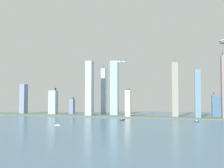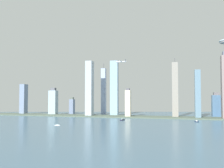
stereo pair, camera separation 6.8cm
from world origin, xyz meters
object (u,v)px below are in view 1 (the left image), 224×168
(skyscraper_9, at_px, (91,105))
(skyscraper_7, at_px, (114,88))
(skyscraper_3, at_px, (175,90))
(skyscraper_5, at_px, (198,94))
(skyscraper_4, at_px, (24,99))
(skyscraper_1, at_px, (72,106))
(skyscraper_0, at_px, (128,103))
(skyscraper_12, at_px, (198,102))
(skyscraper_6, at_px, (104,91))
(airplane, at_px, (121,62))
(boat_0, at_px, (197,121))
(boat_3, at_px, (57,125))
(skyscraper_8, at_px, (217,105))
(boat_2, at_px, (122,120))
(skyscraper_10, at_px, (53,102))
(skyscraper_13, at_px, (90,89))

(skyscraper_9, bearing_deg, skyscraper_7, -20.24)
(skyscraper_3, bearing_deg, skyscraper_5, -9.24)
(skyscraper_4, bearing_deg, skyscraper_1, 14.42)
(skyscraper_0, height_order, skyscraper_7, skyscraper_7)
(skyscraper_9, bearing_deg, skyscraper_12, -4.04)
(skyscraper_0, height_order, skyscraper_12, skyscraper_12)
(skyscraper_3, distance_m, skyscraper_6, 255.13)
(skyscraper_9, height_order, airplane, airplane)
(skyscraper_12, distance_m, boat_0, 153.88)
(skyscraper_9, bearing_deg, skyscraper_6, 27.11)
(skyscraper_1, relative_size, boat_3, 5.19)
(skyscraper_8, distance_m, boat_0, 196.30)
(skyscraper_1, relative_size, boat_2, 3.25)
(skyscraper_0, xyz_separation_m, skyscraper_9, (-143.61, 76.98, -10.42))
(skyscraper_12, xyz_separation_m, boat_0, (-15.31, -146.54, -44.39))
(boat_2, xyz_separation_m, airplane, (-18.20, 70.08, 163.90))
(boat_3, height_order, airplane, airplane)
(skyscraper_4, xyz_separation_m, skyscraper_9, (236.08, 45.03, -21.37))
(skyscraper_3, height_order, boat_3, skyscraper_3)
(skyscraper_6, height_order, airplane, skyscraper_6)
(skyscraper_6, bearing_deg, skyscraper_3, -17.43)
(skyscraper_10, height_order, boat_2, skyscraper_10)
(skyscraper_1, relative_size, skyscraper_13, 0.34)
(skyscraper_9, xyz_separation_m, skyscraper_13, (18.77, -72.30, 56.13))
(skyscraper_13, bearing_deg, skyscraper_3, 3.41)
(skyscraper_1, xyz_separation_m, boat_0, (403.55, -168.60, -26.10))
(skyscraper_1, height_order, airplane, airplane)
(skyscraper_6, distance_m, airplane, 174.08)
(skyscraper_0, height_order, boat_0, skyscraper_0)
(skyscraper_6, relative_size, skyscraper_12, 1.83)
(skyscraper_3, relative_size, skyscraper_10, 1.93)
(skyscraper_0, relative_size, boat_3, 7.59)
(skyscraper_7, xyz_separation_m, skyscraper_13, (-71.46, -39.02, -1.86))
(skyscraper_0, distance_m, skyscraper_12, 211.10)
(skyscraper_7, height_order, boat_3, skyscraper_7)
(skyscraper_5, relative_size, skyscraper_9, 2.04)
(skyscraper_3, bearing_deg, airplane, -163.21)
(skyscraper_0, xyz_separation_m, skyscraper_13, (-124.84, 4.68, 45.71))
(skyscraper_8, xyz_separation_m, skyscraper_12, (-57.72, -32.59, 10.98))
(skyscraper_3, height_order, boat_0, skyscraper_3)
(boat_2, bearing_deg, boat_3, -22.29)
(skyscraper_12, distance_m, skyscraper_13, 335.31)
(skyscraper_0, relative_size, skyscraper_5, 0.62)
(skyscraper_7, bearing_deg, skyscraper_13, -151.36)
(skyscraper_3, xyz_separation_m, skyscraper_13, (-263.35, -15.70, 5.37))
(skyscraper_9, relative_size, skyscraper_13, 0.39)
(skyscraper_5, xyz_separation_m, skyscraper_12, (3.51, 42.17, -23.74))
(skyscraper_10, distance_m, skyscraper_13, 147.85)
(skyscraper_10, xyz_separation_m, boat_2, (266.15, -125.69, -41.45))
(skyscraper_6, relative_size, skyscraper_8, 2.38)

